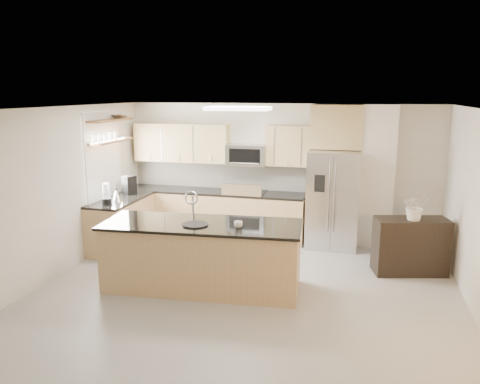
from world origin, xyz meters
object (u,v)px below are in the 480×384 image
(range, at_px, (245,215))
(kettle, at_px, (116,195))
(credenza, at_px, (410,246))
(blender, at_px, (106,195))
(cup, at_px, (238,224))
(flower_vase, at_px, (416,199))
(coffee_maker, at_px, (129,185))
(island, at_px, (202,255))
(platter, at_px, (195,225))
(microwave, at_px, (247,155))
(bowl, at_px, (119,116))
(refrigerator, at_px, (333,199))

(range, relative_size, kettle, 4.62)
(credenza, xyz_separation_m, blender, (-5.01, -0.45, 0.64))
(range, distance_m, cup, 2.64)
(flower_vase, bearing_deg, blender, -175.68)
(cup, bearing_deg, coffee_maker, 144.52)
(blender, height_order, coffee_maker, blender)
(range, bearing_deg, island, -91.14)
(credenza, distance_m, platter, 3.42)
(credenza, relative_size, platter, 3.01)
(platter, bearing_deg, microwave, 87.85)
(cup, xyz_separation_m, coffee_maker, (-2.61, 1.86, 0.06))
(island, bearing_deg, blender, 151.63)
(bowl, bearing_deg, microwave, 18.16)
(island, relative_size, bowl, 7.61)
(cup, height_order, coffee_maker, coffee_maker)
(credenza, height_order, bowl, bowl)
(island, bearing_deg, cup, -13.94)
(range, xyz_separation_m, bowl, (-2.25, -0.61, 1.91))
(blender, bearing_deg, coffee_maker, 91.31)
(blender, bearing_deg, cup, -20.90)
(cup, bearing_deg, bowl, 145.37)
(platter, height_order, flower_vase, flower_vase)
(refrigerator, xyz_separation_m, island, (-1.71, -2.38, -0.40))
(range, relative_size, blender, 3.07)
(refrigerator, distance_m, blender, 4.02)
(credenza, height_order, flower_vase, flower_vase)
(cup, relative_size, coffee_maker, 0.35)
(cup, bearing_deg, refrigerator, 65.23)
(cup, bearing_deg, credenza, 30.79)
(bowl, bearing_deg, refrigerator, 8.26)
(cup, bearing_deg, kettle, 154.01)
(microwave, height_order, platter, microwave)
(kettle, bearing_deg, range, 32.40)
(platter, relative_size, coffee_maker, 1.07)
(microwave, bearing_deg, bowl, -161.84)
(flower_vase, bearing_deg, microwave, 156.64)
(refrigerator, distance_m, platter, 3.07)
(credenza, bearing_deg, island, -169.39)
(microwave, distance_m, blender, 2.71)
(range, height_order, refrigerator, refrigerator)
(credenza, relative_size, coffee_maker, 3.23)
(microwave, relative_size, refrigerator, 0.43)
(island, distance_m, kettle, 2.35)
(refrigerator, height_order, island, refrigerator)
(coffee_maker, bearing_deg, range, 17.57)
(kettle, bearing_deg, flower_vase, 1.51)
(range, relative_size, flower_vase, 1.72)
(refrigerator, bearing_deg, cup, -114.77)
(microwave, distance_m, cup, 2.76)
(blender, relative_size, flower_vase, 0.56)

